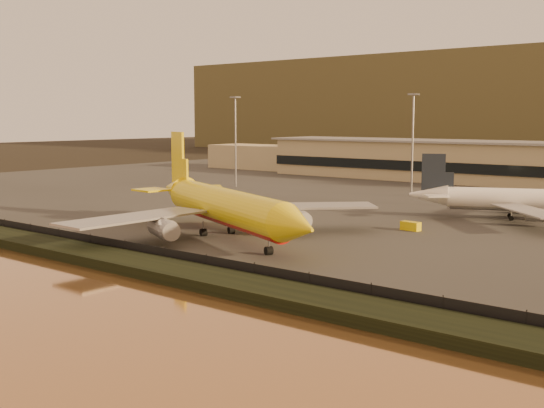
% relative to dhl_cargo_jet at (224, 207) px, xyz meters
% --- Properties ---
extents(ground, '(900.00, 900.00, 0.00)m').
position_rel_dhl_cargo_jet_xyz_m(ground, '(5.48, -6.93, -5.22)').
color(ground, black).
rests_on(ground, ground).
extents(embankment, '(320.00, 7.00, 1.40)m').
position_rel_dhl_cargo_jet_xyz_m(embankment, '(5.48, -23.93, -4.52)').
color(embankment, black).
rests_on(embankment, ground).
extents(tarmac, '(320.00, 220.00, 0.20)m').
position_rel_dhl_cargo_jet_xyz_m(tarmac, '(5.48, 88.07, -5.12)').
color(tarmac, '#2D2D2D').
rests_on(tarmac, ground).
extents(perimeter_fence, '(300.00, 0.05, 2.20)m').
position_rel_dhl_cargo_jet_xyz_m(perimeter_fence, '(5.48, -19.93, -3.92)').
color(perimeter_fence, black).
rests_on(perimeter_fence, tarmac).
extents(terminal_building, '(202.00, 25.00, 12.60)m').
position_rel_dhl_cargo_jet_xyz_m(terminal_building, '(-9.04, 118.62, 1.03)').
color(terminal_building, tan).
rests_on(terminal_building, tarmac).
extents(apron_light_masts, '(152.20, 12.20, 25.40)m').
position_rel_dhl_cargo_jet_xyz_m(apron_light_masts, '(20.48, 68.07, 10.48)').
color(apron_light_masts, slate).
rests_on(apron_light_masts, tarmac).
extents(dhl_cargo_jet, '(53.60, 50.76, 16.81)m').
position_rel_dhl_cargo_jet_xyz_m(dhl_cargo_jet, '(0.00, 0.00, 0.00)').
color(dhl_cargo_jet, yellow).
rests_on(dhl_cargo_jet, tarmac).
extents(white_narrowbody_jet, '(41.18, 38.91, 12.45)m').
position_rel_dhl_cargo_jet_xyz_m(white_narrowbody_jet, '(30.95, 50.81, -1.31)').
color(white_narrowbody_jet, white).
rests_on(white_narrowbody_jet, tarmac).
extents(gse_vehicle_yellow, '(3.56, 1.89, 1.54)m').
position_rel_dhl_cargo_jet_xyz_m(gse_vehicle_yellow, '(20.11, 25.73, -4.25)').
color(gse_vehicle_yellow, yellow).
rests_on(gse_vehicle_yellow, tarmac).
extents(gse_vehicle_white, '(4.46, 2.96, 1.85)m').
position_rel_dhl_cargo_jet_xyz_m(gse_vehicle_white, '(-17.11, 31.29, -4.10)').
color(gse_vehicle_white, white).
rests_on(gse_vehicle_white, tarmac).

